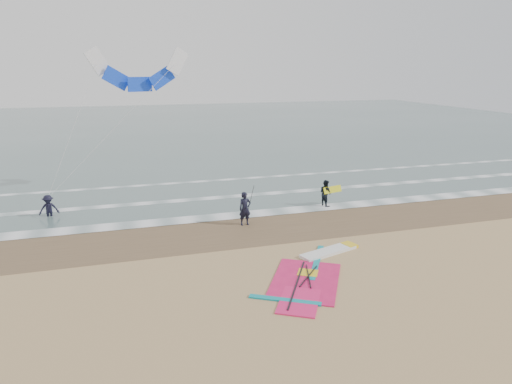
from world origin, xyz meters
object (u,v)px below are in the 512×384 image
object	(u,v)px
person_standing	(245,209)
person_walking	(325,193)
windsurf_rig	(314,272)
person_wading	(48,203)
surf_kite	(139,73)

from	to	relation	value
person_standing	person_walking	world-z (taller)	person_standing
person_walking	windsurf_rig	bearing A→B (deg)	134.62
person_walking	person_wading	xyz separation A→B (m)	(-15.49, 2.41, 0.01)
person_walking	person_standing	bearing A→B (deg)	91.59
person_standing	person_wading	size ratio (longest dim) A/B	1.11
person_walking	surf_kite	size ratio (longest dim) A/B	0.18
windsurf_rig	person_wading	xyz separation A→B (m)	(-11.15, 10.72, 0.76)
windsurf_rig	surf_kite	xyz separation A→B (m)	(-5.68, 14.96, 7.59)
person_wading	surf_kite	bearing A→B (deg)	33.42
surf_kite	person_standing	bearing A→B (deg)	-62.10
person_walking	person_wading	bearing A→B (deg)	63.32
person_standing	person_wading	distance (m)	10.92
windsurf_rig	person_standing	bearing A→B (deg)	100.08
windsurf_rig	person_walking	xyz separation A→B (m)	(4.33, 8.31, 0.75)
person_standing	person_wading	xyz separation A→B (m)	(-10.02, 4.34, -0.09)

